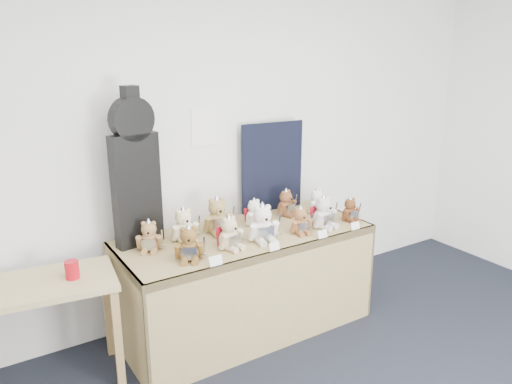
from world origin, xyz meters
TOP-DOWN VIEW (x-y plane):
  - room_shell at (0.12, 2.49)m, footprint 6.00×6.00m
  - display_table at (0.22, 1.96)m, footprint 1.92×0.80m
  - side_table at (-1.23, 2.11)m, footprint 0.96×0.62m
  - guitar_case at (-0.52, 2.27)m, footprint 0.35×0.16m
  - navy_board at (0.70, 2.40)m, footprint 0.56×0.07m
  - red_cup at (-1.04, 2.06)m, footprint 0.09×0.09m
  - teddy_front_far_left at (-0.33, 1.83)m, footprint 0.21×0.21m
  - teddy_front_left at (-0.01, 1.86)m, footprint 0.22×0.20m
  - teddy_front_centre at (0.25, 1.85)m, footprint 0.26×0.22m
  - teddy_front_right at (0.58, 1.83)m, footprint 0.19×0.16m
  - teddy_front_far_right at (0.80, 1.83)m, footprint 0.24×0.21m
  - teddy_front_end at (1.08, 1.84)m, footprint 0.17×0.14m
  - teddy_back_left at (-0.22, 2.16)m, footprint 0.23×0.18m
  - teddy_back_centre_left at (0.06, 2.17)m, footprint 0.26×0.22m
  - teddy_back_centre_right at (0.38, 2.16)m, footprint 0.20×0.17m
  - teddy_back_right at (0.72, 2.22)m, footprint 0.21×0.19m
  - teddy_back_end at (0.97, 2.13)m, footprint 0.19×0.15m
  - teddy_back_far_left at (-0.50, 2.12)m, footprint 0.20×0.20m
  - entry_card_a at (-0.23, 1.66)m, footprint 0.09×0.02m
  - entry_card_b at (0.22, 1.66)m, footprint 0.08×0.02m
  - entry_card_c at (0.65, 1.66)m, footprint 0.08×0.02m
  - entry_card_d at (0.98, 1.66)m, footprint 0.08×0.02m

SIDE VIEW (x-z plane):
  - display_table at x=0.22m, z-range 0.23..1.03m
  - side_table at x=-1.23m, z-range 0.25..1.01m
  - red_cup at x=-1.04m, z-range 0.76..0.87m
  - entry_card_b at x=0.22m, z-range 0.80..0.86m
  - entry_card_d at x=0.98m, z-range 0.80..0.86m
  - entry_card_c at x=0.65m, z-range 0.80..0.86m
  - entry_card_a at x=-0.23m, z-range 0.80..0.87m
  - teddy_front_end at x=1.08m, z-range 0.78..0.99m
  - teddy_back_end at x=0.97m, z-range 0.77..1.01m
  - teddy_front_right at x=0.58m, z-range 0.77..1.01m
  - teddy_back_centre_right at x=0.38m, z-range 0.77..1.01m
  - teddy_back_far_left at x=-0.50m, z-range 0.77..1.02m
  - teddy_back_right at x=0.72m, z-range 0.77..1.02m
  - teddy_front_left at x=-0.01m, z-range 0.77..1.04m
  - teddy_front_far_left at x=-0.33m, z-range 0.77..1.04m
  - teddy_back_left at x=-0.22m, z-range 0.77..1.05m
  - teddy_front_far_right at x=0.80m, z-range 0.77..1.05m
  - teddy_front_centre at x=0.25m, z-range 0.77..1.08m
  - teddy_back_centre_left at x=0.06m, z-range 0.77..1.08m
  - navy_board at x=0.70m, z-range 0.80..1.55m
  - guitar_case at x=-0.52m, z-range 0.79..1.90m
  - room_shell at x=0.12m, z-range -1.45..4.55m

